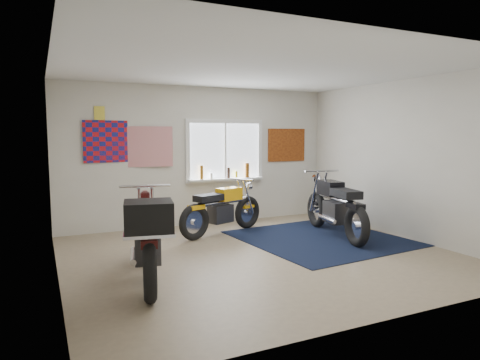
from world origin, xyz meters
name	(u,v)px	position (x,y,z in m)	size (l,w,h in m)	color
ground	(260,255)	(0.00, 0.00, 0.00)	(5.50, 5.50, 0.00)	#9E896B
room_shell	(261,144)	(0.00, 0.00, 1.64)	(5.50, 5.50, 5.50)	white
navy_rug	(320,238)	(1.40, 0.44, 0.01)	(2.50, 2.60, 0.01)	black
window_assembly	(225,155)	(0.50, 2.47, 1.37)	(1.66, 0.17, 1.26)	white
oil_bottles	(230,172)	(0.57, 2.40, 1.03)	(1.08, 0.09, 0.30)	#8C5414
flag_display	(99,113)	(-1.90, 2.48, 2.15)	(1.60, 0.10, 1.17)	red
triumph_poster	(286,145)	(1.95, 2.48, 1.55)	(0.90, 0.03, 0.70)	#A54C14
yellow_triumph	(222,210)	(0.02, 1.50, 0.43)	(1.84, 0.83, 0.97)	black
black_chrome_bike	(335,208)	(1.75, 0.50, 0.49)	(0.72, 2.18, 1.13)	black
maroon_tourer	(147,236)	(-1.79, -0.53, 0.58)	(0.89, 2.19, 1.11)	black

